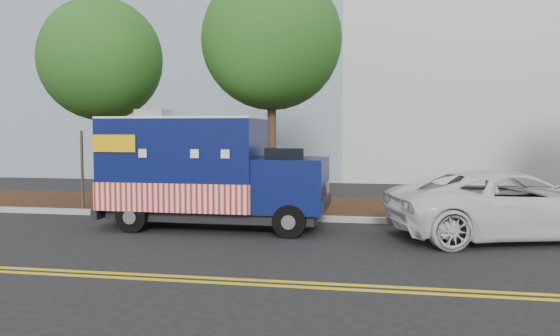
# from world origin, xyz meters

# --- Properties ---
(ground) EXTENTS (120.00, 120.00, 0.00)m
(ground) POSITION_xyz_m (0.00, 0.00, 0.00)
(ground) COLOR black
(ground) RESTS_ON ground
(curb) EXTENTS (120.00, 0.18, 0.15)m
(curb) POSITION_xyz_m (0.00, 1.40, 0.07)
(curb) COLOR #9E9E99
(curb) RESTS_ON ground
(mulch_strip) EXTENTS (120.00, 4.00, 0.15)m
(mulch_strip) POSITION_xyz_m (0.00, 3.50, 0.07)
(mulch_strip) COLOR black
(mulch_strip) RESTS_ON ground
(centerline_near) EXTENTS (120.00, 0.10, 0.01)m
(centerline_near) POSITION_xyz_m (0.00, -4.45, 0.01)
(centerline_near) COLOR gold
(centerline_near) RESTS_ON ground
(centerline_far) EXTENTS (120.00, 0.10, 0.01)m
(centerline_far) POSITION_xyz_m (0.00, -4.70, 0.01)
(centerline_far) COLOR gold
(centerline_far) RESTS_ON ground
(tree_a) EXTENTS (3.87, 3.87, 6.59)m
(tree_a) POSITION_xyz_m (-5.08, 3.33, 4.64)
(tree_a) COLOR #38281C
(tree_a) RESTS_ON ground
(tree_b) EXTENTS (4.11, 4.11, 7.11)m
(tree_b) POSITION_xyz_m (0.50, 3.00, 5.04)
(tree_b) COLOR #38281C
(tree_b) RESTS_ON ground
(sign_post) EXTENTS (0.06, 0.06, 2.40)m
(sign_post) POSITION_xyz_m (-4.81, 1.58, 1.20)
(sign_post) COLOR #473828
(sign_post) RESTS_ON ground
(food_truck) EXTENTS (5.57, 2.16, 2.92)m
(food_truck) POSITION_xyz_m (-0.62, -0.00, 1.32)
(food_truck) COLOR black
(food_truck) RESTS_ON ground
(white_car) EXTENTS (5.94, 3.97, 1.51)m
(white_car) POSITION_xyz_m (6.55, -0.09, 0.76)
(white_car) COLOR white
(white_car) RESTS_ON ground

